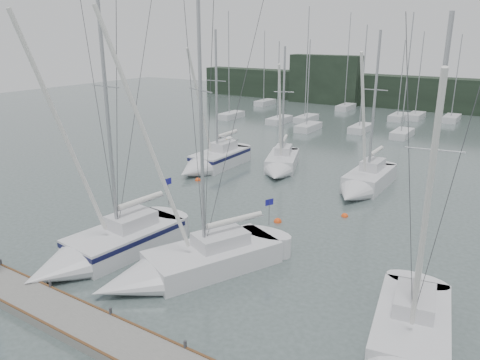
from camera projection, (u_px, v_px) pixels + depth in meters
name	position (u px, v px, depth m)	size (l,w,h in m)	color
ground	(208.00, 293.00, 21.82)	(160.00, 160.00, 0.00)	#475753
dock	(129.00, 347.00, 17.76)	(24.00, 2.00, 0.40)	slate
far_treeline	(453.00, 95.00, 70.65)	(90.00, 4.00, 5.00)	black
far_building_left	(325.00, 79.00, 78.97)	(12.00, 3.00, 8.00)	black
mast_forest	(419.00, 127.00, 57.43)	(56.59, 27.17, 14.85)	silver
sailboat_near_left	(99.00, 250.00, 24.68)	(4.00, 9.56, 15.35)	silver
sailboat_near_center	(175.00, 268.00, 23.00)	(6.75, 10.00, 15.51)	silver
sailboat_near_right	(408.00, 353.00, 16.95)	(4.12, 8.78, 13.24)	silver
sailboat_mid_a	(211.00, 162.00, 41.33)	(2.91, 8.67, 12.75)	silver
sailboat_mid_b	(280.00, 166.00, 40.65)	(4.98, 8.05, 11.30)	silver
sailboat_mid_c	(363.00, 184.00, 35.52)	(2.59, 8.29, 12.60)	silver
buoy_a	(278.00, 222.00, 30.00)	(0.52, 0.52, 0.52)	#F64C15
buoy_b	(345.00, 216.00, 30.90)	(0.46, 0.46, 0.46)	#F64C15
buoy_c	(198.00, 180.00, 38.39)	(0.47, 0.47, 0.47)	#F64C15
seagull	(229.00, 138.00, 21.90)	(0.94, 0.42, 0.19)	white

